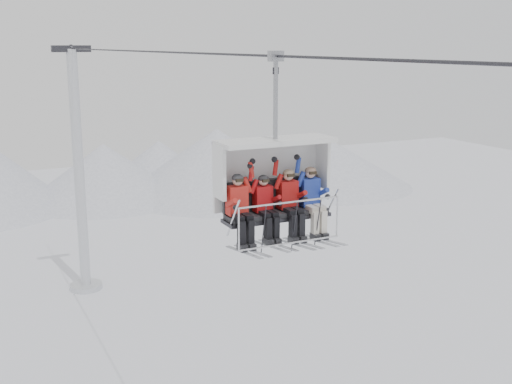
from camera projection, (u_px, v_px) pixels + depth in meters
name	position (u px, v px, depth m)	size (l,w,h in m)	color
ridgeline	(15.00, 178.00, 52.60)	(72.00, 21.00, 7.00)	silver
lift_tower_right	(80.00, 189.00, 35.06)	(2.00, 1.80, 13.48)	silver
haul_cable	(256.00, 55.00, 14.09)	(0.06, 0.06, 50.00)	#2B2B30
chairlift_carrier	(272.00, 177.00, 13.97)	(2.57, 1.17, 3.98)	black
skier_far_left	(239.00, 207.00, 13.41)	(0.42, 1.69, 1.65)	red
skier_center_left	(265.00, 206.00, 13.67)	(0.38, 1.69, 1.54)	#A80F12
skier_center_right	(290.00, 201.00, 13.93)	(0.42, 1.69, 1.65)	#A41412
skier_far_right	(312.00, 198.00, 14.16)	(0.42, 1.69, 1.66)	#22399D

